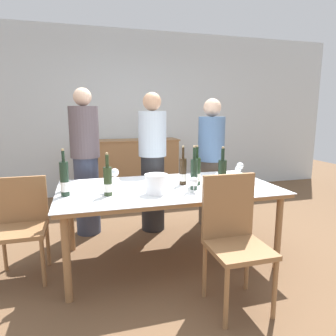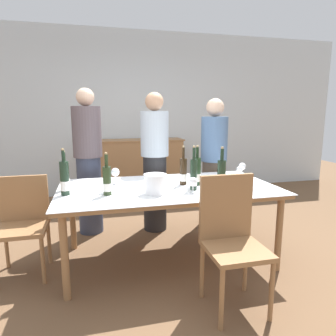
{
  "view_description": "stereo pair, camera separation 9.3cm",
  "coord_description": "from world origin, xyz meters",
  "px_view_note": "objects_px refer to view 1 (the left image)",
  "views": [
    {
      "loc": [
        -0.75,
        -2.66,
        1.44
      ],
      "look_at": [
        0.0,
        0.0,
        0.92
      ],
      "focal_mm": 32.0,
      "sensor_mm": 36.0,
      "label": 1
    },
    {
      "loc": [
        -0.66,
        -2.68,
        1.44
      ],
      "look_at": [
        0.0,
        0.0,
        0.92
      ],
      "focal_mm": 32.0,
      "sensor_mm": 36.0,
      "label": 2
    }
  ],
  "objects_px": {
    "wine_glass_4": "(115,173)",
    "person_guest_left": "(153,163)",
    "wine_bottle_6": "(222,178)",
    "chair_near_front": "(234,232)",
    "sideboard_cabinet": "(131,168)",
    "wine_bottle_2": "(183,172)",
    "wine_bottle_4": "(65,177)",
    "ice_bucket": "(156,183)",
    "wine_glass_2": "(194,182)",
    "chair_left_end": "(22,220)",
    "wine_bottle_0": "(194,175)",
    "wine_glass_0": "(238,170)",
    "wine_bottle_1": "(197,172)",
    "wine_glass_3": "(240,166)",
    "dining_table": "(168,192)",
    "wine_glass_1": "(107,181)",
    "wine_bottle_5": "(108,182)",
    "person_host": "(86,163)",
    "person_guest_right": "(211,163)",
    "wine_bottle_3": "(65,180)"
  },
  "relations": [
    {
      "from": "sideboard_cabinet",
      "to": "chair_left_end",
      "type": "relative_size",
      "value": 1.88
    },
    {
      "from": "wine_bottle_4",
      "to": "wine_glass_4",
      "type": "height_order",
      "value": "wine_bottle_4"
    },
    {
      "from": "wine_bottle_5",
      "to": "person_guest_left",
      "type": "distance_m",
      "value": 1.12
    },
    {
      "from": "wine_bottle_4",
      "to": "person_guest_left",
      "type": "distance_m",
      "value": 1.18
    },
    {
      "from": "wine_bottle_2",
      "to": "chair_near_front",
      "type": "height_order",
      "value": "wine_bottle_2"
    },
    {
      "from": "wine_bottle_2",
      "to": "wine_glass_3",
      "type": "height_order",
      "value": "wine_bottle_2"
    },
    {
      "from": "person_host",
      "to": "person_guest_left",
      "type": "relative_size",
      "value": 1.03
    },
    {
      "from": "wine_glass_1",
      "to": "wine_glass_4",
      "type": "xyz_separation_m",
      "value": [
        0.09,
        0.29,
        0.01
      ]
    },
    {
      "from": "person_host",
      "to": "person_guest_left",
      "type": "height_order",
      "value": "person_host"
    },
    {
      "from": "wine_bottle_0",
      "to": "wine_glass_1",
      "type": "height_order",
      "value": "wine_bottle_0"
    },
    {
      "from": "chair_left_end",
      "to": "person_guest_right",
      "type": "bearing_deg",
      "value": 18.6
    },
    {
      "from": "wine_glass_2",
      "to": "wine_glass_3",
      "type": "relative_size",
      "value": 0.95
    },
    {
      "from": "sideboard_cabinet",
      "to": "wine_bottle_5",
      "type": "xyz_separation_m",
      "value": [
        -0.58,
        -2.53,
        0.37
      ]
    },
    {
      "from": "wine_glass_4",
      "to": "wine_bottle_6",
      "type": "bearing_deg",
      "value": -35.41
    },
    {
      "from": "dining_table",
      "to": "person_guest_left",
      "type": "height_order",
      "value": "person_guest_left"
    },
    {
      "from": "wine_bottle_0",
      "to": "wine_bottle_3",
      "type": "bearing_deg",
      "value": 175.03
    },
    {
      "from": "chair_left_end",
      "to": "person_host",
      "type": "distance_m",
      "value": 1.05
    },
    {
      "from": "dining_table",
      "to": "chair_near_front",
      "type": "height_order",
      "value": "chair_near_front"
    },
    {
      "from": "wine_glass_2",
      "to": "wine_glass_4",
      "type": "bearing_deg",
      "value": 141.8
    },
    {
      "from": "wine_glass_3",
      "to": "dining_table",
      "type": "bearing_deg",
      "value": -163.43
    },
    {
      "from": "chair_left_end",
      "to": "wine_bottle_4",
      "type": "bearing_deg",
      "value": 2.9
    },
    {
      "from": "chair_left_end",
      "to": "chair_near_front",
      "type": "distance_m",
      "value": 1.81
    },
    {
      "from": "sideboard_cabinet",
      "to": "wine_bottle_3",
      "type": "height_order",
      "value": "wine_bottle_3"
    },
    {
      "from": "wine_glass_4",
      "to": "person_host",
      "type": "relative_size",
      "value": 0.09
    },
    {
      "from": "wine_bottle_4",
      "to": "person_guest_left",
      "type": "height_order",
      "value": "person_guest_left"
    },
    {
      "from": "wine_glass_2",
      "to": "chair_left_end",
      "type": "height_order",
      "value": "wine_glass_2"
    },
    {
      "from": "wine_glass_0",
      "to": "chair_left_end",
      "type": "relative_size",
      "value": 0.17
    },
    {
      "from": "wine_bottle_6",
      "to": "person_guest_left",
      "type": "distance_m",
      "value": 1.22
    },
    {
      "from": "person_host",
      "to": "person_guest_right",
      "type": "height_order",
      "value": "person_host"
    },
    {
      "from": "sideboard_cabinet",
      "to": "wine_bottle_2",
      "type": "distance_m",
      "value": 2.37
    },
    {
      "from": "sideboard_cabinet",
      "to": "chair_near_front",
      "type": "xyz_separation_m",
      "value": [
        0.28,
        -3.15,
        0.07
      ]
    },
    {
      "from": "wine_glass_4",
      "to": "person_guest_left",
      "type": "xyz_separation_m",
      "value": [
        0.51,
        0.56,
        -0.02
      ]
    },
    {
      "from": "wine_glass_4",
      "to": "wine_bottle_4",
      "type": "bearing_deg",
      "value": -164.31
    },
    {
      "from": "dining_table",
      "to": "person_host",
      "type": "distance_m",
      "value": 1.17
    },
    {
      "from": "wine_bottle_1",
      "to": "person_guest_left",
      "type": "xyz_separation_m",
      "value": [
        -0.26,
        0.79,
        -0.03
      ]
    },
    {
      "from": "sideboard_cabinet",
      "to": "wine_glass_3",
      "type": "xyz_separation_m",
      "value": [
        0.9,
        -2.11,
        0.35
      ]
    },
    {
      "from": "wine_bottle_5",
      "to": "wine_glass_2",
      "type": "bearing_deg",
      "value": -8.98
    },
    {
      "from": "wine_bottle_4",
      "to": "wine_glass_3",
      "type": "relative_size",
      "value": 2.44
    },
    {
      "from": "ice_bucket",
      "to": "wine_glass_2",
      "type": "xyz_separation_m",
      "value": [
        0.32,
        -0.06,
        0.01
      ]
    },
    {
      "from": "wine_bottle_0",
      "to": "wine_glass_0",
      "type": "relative_size",
      "value": 2.81
    },
    {
      "from": "ice_bucket",
      "to": "wine_bottle_1",
      "type": "bearing_deg",
      "value": 24.24
    },
    {
      "from": "wine_bottle_1",
      "to": "sideboard_cabinet",
      "type": "bearing_deg",
      "value": 96.66
    },
    {
      "from": "ice_bucket",
      "to": "wine_glass_4",
      "type": "relative_size",
      "value": 1.26
    },
    {
      "from": "chair_left_end",
      "to": "person_guest_left",
      "type": "xyz_separation_m",
      "value": [
        1.34,
        0.71,
        0.33
      ]
    },
    {
      "from": "wine_glass_0",
      "to": "wine_glass_1",
      "type": "height_order",
      "value": "wine_glass_1"
    },
    {
      "from": "wine_glass_4",
      "to": "wine_bottle_5",
      "type": "bearing_deg",
      "value": -104.0
    },
    {
      "from": "wine_bottle_6",
      "to": "chair_near_front",
      "type": "height_order",
      "value": "wine_bottle_6"
    },
    {
      "from": "dining_table",
      "to": "chair_near_front",
      "type": "xyz_separation_m",
      "value": [
        0.29,
        -0.77,
        -0.12
      ]
    },
    {
      "from": "sideboard_cabinet",
      "to": "wine_glass_1",
      "type": "height_order",
      "value": "sideboard_cabinet"
    },
    {
      "from": "wine_glass_2",
      "to": "person_guest_left",
      "type": "height_order",
      "value": "person_guest_left"
    }
  ]
}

